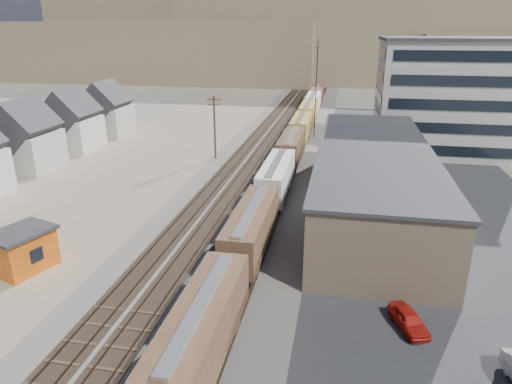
% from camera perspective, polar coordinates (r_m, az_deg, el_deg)
% --- Properties ---
extents(ground, '(300.00, 300.00, 0.00)m').
position_cam_1_polar(ground, '(34.95, -10.45, -15.15)').
color(ground, '#6B6356').
rests_on(ground, ground).
extents(ballast_bed, '(18.00, 200.00, 0.06)m').
position_cam_1_polar(ballast_bed, '(79.77, 2.41, 5.45)').
color(ballast_bed, '#4C4742').
rests_on(ballast_bed, ground).
extents(dirt_yard, '(24.00, 180.00, 0.03)m').
position_cam_1_polar(dirt_yard, '(76.09, -13.87, 4.15)').
color(dirt_yard, '#705C4D').
rests_on(dirt_yard, ground).
extents(asphalt_lot, '(26.00, 120.00, 0.04)m').
position_cam_1_polar(asphalt_lot, '(65.44, 19.75, 1.00)').
color(asphalt_lot, '#232326').
rests_on(asphalt_lot, ground).
extents(rail_tracks, '(11.40, 200.00, 0.24)m').
position_cam_1_polar(rail_tracks, '(79.83, 2.02, 5.53)').
color(rail_tracks, black).
rests_on(rail_tracks, ground).
extents(freight_train, '(3.00, 119.74, 4.46)m').
position_cam_1_polar(freight_train, '(77.26, 5.09, 7.02)').
color(freight_train, black).
rests_on(freight_train, ground).
extents(warehouse, '(12.40, 40.40, 7.25)m').
position_cam_1_polar(warehouse, '(54.05, 14.28, 1.78)').
color(warehouse, tan).
rests_on(warehouse, ground).
extents(office_tower, '(22.60, 18.60, 18.45)m').
position_cam_1_polar(office_tower, '(83.74, 22.71, 11.09)').
color(office_tower, '#9E998E').
rests_on(office_tower, ground).
extents(utility_pole_north, '(2.20, 0.32, 10.00)m').
position_cam_1_polar(utility_pole_north, '(72.72, -5.20, 8.23)').
color(utility_pole_north, '#382619').
rests_on(utility_pole_north, ground).
extents(radio_mast, '(1.20, 0.16, 18.00)m').
position_cam_1_polar(radio_mast, '(87.26, 7.51, 12.63)').
color(radio_mast, black).
rests_on(radio_mast, ground).
extents(hills_north, '(265.00, 80.00, 32.00)m').
position_cam_1_polar(hills_north, '(194.76, 8.01, 17.98)').
color(hills_north, brown).
rests_on(hills_north, ground).
extents(maintenance_shed, '(5.24, 5.98, 3.69)m').
position_cam_1_polar(maintenance_shed, '(44.25, -27.11, -6.45)').
color(maintenance_shed, '#D15C13').
rests_on(maintenance_shed, ground).
extents(parked_car_red, '(2.95, 4.31, 1.36)m').
position_cam_1_polar(parked_car_red, '(34.65, 18.54, -14.94)').
color(parked_car_red, '#B31A10').
rests_on(parked_car_red, ground).
extents(parked_car_blue, '(5.07, 5.19, 1.38)m').
position_cam_1_polar(parked_car_blue, '(86.83, 21.04, 5.78)').
color(parked_car_blue, navy).
rests_on(parked_car_blue, ground).
extents(parked_car_far, '(2.91, 4.47, 1.41)m').
position_cam_1_polar(parked_car_far, '(86.88, 25.40, 5.19)').
color(parked_car_far, white).
rests_on(parked_car_far, ground).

